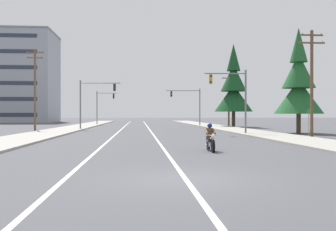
{
  "coord_description": "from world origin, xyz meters",
  "views": [
    {
      "loc": [
        -1.38,
        -11.16,
        1.93
      ],
      "look_at": [
        0.96,
        18.7,
        1.84
      ],
      "focal_mm": 40.51,
      "sensor_mm": 36.0,
      "label": 1
    }
  ],
  "objects": [
    {
      "name": "traffic_signal_mid_right",
      "position": [
        7.14,
        51.16,
        4.15
      ],
      "size": [
        5.67,
        0.37,
        6.2
      ],
      "color": "slate",
      "rests_on": "ground"
    },
    {
      "name": "traffic_signal_mid_left",
      "position": [
        -7.99,
        59.35,
        4.02
      ],
      "size": [
        3.66,
        0.54,
        6.2
      ],
      "color": "slate",
      "rests_on": "ground"
    },
    {
      "name": "utility_pole_right_far",
      "position": [
        12.96,
        48.09,
        4.25
      ],
      "size": [
        2.17,
        0.26,
        8.09
      ],
      "color": "brown",
      "rests_on": "ground"
    },
    {
      "name": "utility_pole_right_near",
      "position": [
        13.21,
        19.73,
        4.86
      ],
      "size": [
        2.26,
        0.26,
        9.01
      ],
      "color": "brown",
      "rests_on": "ground"
    },
    {
      "name": "lane_stripe_left",
      "position": [
        -3.57,
        45.0,
        0.0
      ],
      "size": [
        0.16,
        100.0,
        0.01
      ],
      "primitive_type": "cube",
      "color": "beige",
      "rests_on": "ground"
    },
    {
      "name": "street_sign",
      "position": [
        13.36,
        20.61,
        1.5
      ],
      "size": [
        0.44,
        0.07,
        2.4
      ],
      "color": "gray",
      "rests_on": "ground"
    },
    {
      "name": "sidewalk_kerb_left",
      "position": [
        -10.3,
        40.0,
        0.07
      ],
      "size": [
        4.4,
        110.0,
        0.14
      ],
      "primitive_type": "cube",
      "color": "#9E998E",
      "rests_on": "ground"
    },
    {
      "name": "conifer_tree_right_verge_near",
      "position": [
        14.78,
        25.97,
        4.9
      ],
      "size": [
        4.86,
        4.86,
        10.7
      ],
      "color": "#4C3828",
      "rests_on": "ground"
    },
    {
      "name": "traffic_signal_near_left",
      "position": [
        -7.16,
        36.79,
        4.11
      ],
      "size": [
        5.1,
        0.43,
        6.2
      ],
      "color": "slate",
      "rests_on": "ground"
    },
    {
      "name": "traffic_signal_near_right",
      "position": [
        7.78,
        24.58,
        4.05
      ],
      "size": [
        4.06,
        0.37,
        6.2
      ],
      "color": "slate",
      "rests_on": "ground"
    },
    {
      "name": "lane_stripe_center",
      "position": [
        0.02,
        45.0,
        0.0
      ],
      "size": [
        0.16,
        100.0,
        0.01
      ],
      "primitive_type": "cube",
      "color": "beige",
      "rests_on": "ground"
    },
    {
      "name": "motorcycle_with_rider",
      "position": [
        2.39,
        8.48,
        0.59
      ],
      "size": [
        0.7,
        2.19,
        1.46
      ],
      "color": "black",
      "rests_on": "ground"
    },
    {
      "name": "utility_pole_left_near",
      "position": [
        -13.74,
        35.25,
        5.22
      ],
      "size": [
        2.09,
        0.26,
        9.74
      ],
      "color": "brown",
      "rests_on": "ground"
    },
    {
      "name": "ground_plane",
      "position": [
        0.0,
        0.0,
        0.0
      ],
      "size": [
        400.0,
        400.0,
        0.0
      ],
      "primitive_type": "plane",
      "color": "#47474C"
    },
    {
      "name": "conifer_tree_right_verge_far",
      "position": [
        13.08,
        45.6,
        5.82
      ],
      "size": [
        5.77,
        5.77,
        12.69
      ],
      "color": "#423023",
      "rests_on": "ground"
    },
    {
      "name": "sidewalk_kerb_right",
      "position": [
        10.3,
        40.0,
        0.07
      ],
      "size": [
        4.4,
        110.0,
        0.14
      ],
      "primitive_type": "cube",
      "color": "#9E998E",
      "rests_on": "ground"
    }
  ]
}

